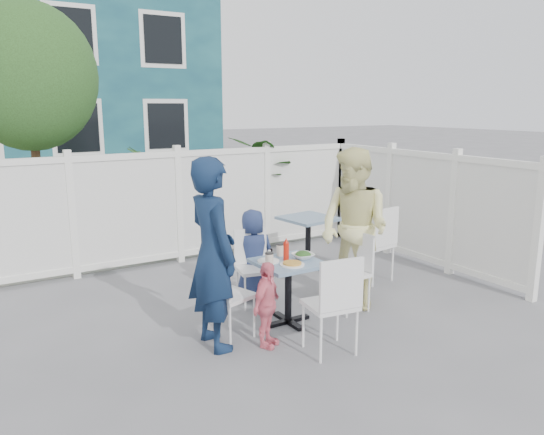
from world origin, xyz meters
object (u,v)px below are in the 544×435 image
chair_right (354,265)px  chair_left (223,289)px  toddler (267,305)px  boy (253,254)px  man (213,254)px  spare_table (308,228)px  main_table (288,275)px  chair_near (335,298)px  chair_back (253,261)px  woman (354,229)px

chair_right → chair_left: bearing=87.6°
chair_right → toddler: size_ratio=1.05×
boy → chair_right: bearing=146.9°
man → boy: bearing=-46.1°
spare_table → main_table: bearing=-130.8°
main_table → chair_near: (-0.04, -0.83, 0.03)m
boy → chair_near: bearing=101.8°
spare_table → chair_right: size_ratio=0.87×
chair_near → man: man is taller
chair_back → toddler: 1.16m
chair_right → chair_back: chair_right is taller
spare_table → woman: size_ratio=0.42×
main_table → chair_right: size_ratio=0.78×
chair_back → toddler: (-0.45, -1.07, -0.08)m
chair_left → woman: woman is taller
main_table → toddler: bearing=-142.8°
chair_back → chair_near: bearing=100.6°
main_table → woman: 0.97m
chair_near → toddler: 0.65m
spare_table → chair_back: 1.56m
boy → main_table: bearing=101.6°
chair_right → boy: 1.17m
chair_near → boy: bearing=94.8°
chair_right → boy: (-0.78, 0.87, 0.03)m
spare_table → chair_near: bearing=-120.0°
chair_left → chair_near: chair_near is taller
toddler → woman: bearing=-18.3°
spare_table → chair_right: 1.63m
chair_near → boy: 1.67m
chair_back → toddler: size_ratio=1.03×
chair_left → chair_back: chair_left is taller
chair_near → chair_right: bearing=50.1°
chair_near → boy: boy is taller
chair_left → toddler: bearing=23.4°
boy → toddler: 1.31m
boy → chair_back: bearing=76.0°
man → chair_left: bearing=-69.6°
chair_right → boy: bearing=39.7°
woman → boy: bearing=-143.4°
chair_back → toddler: bearing=78.7°
spare_table → chair_right: (-0.48, -1.56, -0.05)m
main_table → chair_back: (-0.02, 0.71, -0.02)m
chair_right → man: size_ratio=0.48×
woman → toddler: woman is taller
man → woman: bearing=-86.8°
chair_left → chair_right: bearing=72.1°
spare_table → toddler: toddler is taller
chair_left → woman: (1.64, 0.07, 0.37)m
man → toddler: man is taller
spare_table → chair_left: size_ratio=0.84×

